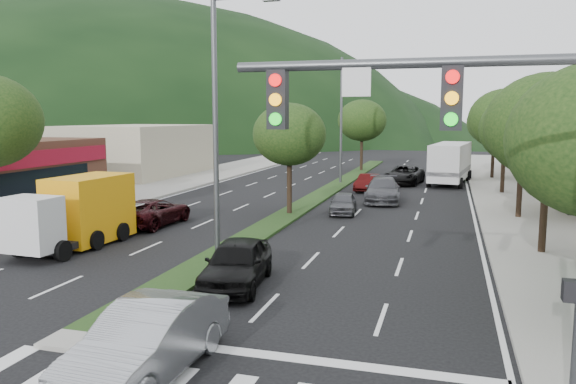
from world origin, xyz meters
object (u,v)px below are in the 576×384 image
(streetlight_near, at_px, (220,112))
(streetlight_mid, at_px, (344,114))
(tree_r_d, at_px, (506,120))
(car_queue_b, at_px, (383,190))
(car_queue_a, at_px, (237,263))
(box_truck, at_px, (79,214))
(tree_med_far, at_px, (362,120))
(tree_r_b, at_px, (549,126))
(tree_r_c, at_px, (523,129))
(motorhome, at_px, (451,162))
(tree_med_near, at_px, (289,135))
(car_queue_e, at_px, (343,203))
(sedan_silver, at_px, (148,341))
(traffic_signal, at_px, (489,163))
(car_queue_c, at_px, (368,183))
(tree_r_e, at_px, (495,122))
(suv_maroon, at_px, (153,212))
(car_queue_d, at_px, (404,175))

(streetlight_near, distance_m, streetlight_mid, 25.00)
(tree_r_d, height_order, car_queue_b, tree_r_d)
(car_queue_a, height_order, box_truck, box_truck)
(tree_med_far, distance_m, box_truck, 36.48)
(tree_r_b, distance_m, tree_r_c, 8.01)
(car_queue_b, bearing_deg, streetlight_near, -109.54)
(tree_r_c, xyz_separation_m, motorhome, (-3.51, 15.63, -3.02))
(tree_med_near, height_order, car_queue_e, tree_med_near)
(tree_r_b, relative_size, motorhome, 0.80)
(tree_r_d, height_order, streetlight_mid, streetlight_mid)
(tree_r_c, height_order, sedan_silver, tree_r_c)
(traffic_signal, xyz_separation_m, box_truck, (-15.36, 9.80, -3.27))
(streetlight_near, bearing_deg, car_queue_c, 83.17)
(streetlight_mid, distance_m, car_queue_b, 10.80)
(car_queue_c, bearing_deg, box_truck, -107.79)
(tree_r_e, distance_m, box_truck, 36.82)
(suv_maroon, xyz_separation_m, box_truck, (-0.58, -5.05, 0.70))
(tree_r_d, height_order, motorhome, tree_r_d)
(car_queue_e, xyz_separation_m, box_truck, (-9.11, -11.03, 0.78))
(traffic_signal, bearing_deg, tree_r_c, 82.15)
(tree_med_near, xyz_separation_m, car_queue_b, (4.38, 6.29, -3.66))
(streetlight_mid, bearing_deg, tree_r_c, -47.78)
(tree_med_far, xyz_separation_m, car_queue_b, (4.38, -19.71, -4.24))
(tree_r_c, height_order, streetlight_mid, streetlight_mid)
(traffic_signal, bearing_deg, sedan_silver, 179.51)
(traffic_signal, xyz_separation_m, tree_med_far, (-9.03, 45.54, 0.36))
(car_queue_c, height_order, motorhome, motorhome)
(tree_r_b, xyz_separation_m, streetlight_near, (-11.79, -4.00, 0.55))
(streetlight_mid, bearing_deg, car_queue_c, -55.54)
(tree_r_c, height_order, box_truck, tree_r_c)
(tree_r_c, xyz_separation_m, car_queue_d, (-7.04, 14.29, -4.00))
(tree_r_e, bearing_deg, streetlight_mid, -149.31)
(car_queue_d, bearing_deg, tree_r_b, -64.71)
(sedan_silver, bearing_deg, tree_r_c, 67.72)
(car_queue_d, bearing_deg, car_queue_e, -90.52)
(car_queue_a, distance_m, car_queue_b, 19.48)
(tree_r_c, distance_m, car_queue_e, 10.14)
(sedan_silver, xyz_separation_m, car_queue_b, (1.88, 25.77, -0.01))
(tree_med_far, height_order, streetlight_near, streetlight_near)
(car_queue_d, height_order, motorhome, motorhome)
(tree_r_b, bearing_deg, car_queue_b, 121.80)
(tree_r_c, height_order, car_queue_e, tree_r_c)
(tree_med_far, xyz_separation_m, box_truck, (-6.33, -35.74, -3.64))
(streetlight_near, distance_m, box_truck, 7.78)
(car_queue_a, bearing_deg, suv_maroon, 124.97)
(traffic_signal, bearing_deg, motorhome, 90.82)
(tree_r_d, distance_m, car_queue_b, 10.50)
(tree_med_near, height_order, tree_med_far, tree_med_far)
(car_queue_b, xyz_separation_m, car_queue_d, (0.58, 10.00, -0.02))
(car_queue_a, bearing_deg, tree_med_far, 85.12)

